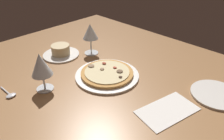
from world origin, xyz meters
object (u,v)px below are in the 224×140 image
side_plate (216,94)px  ramekin_on_saucer (61,52)px  pizza_main (107,74)px  wine_glass_near (41,65)px  wine_glass_far (90,33)px  paper_menu (167,110)px  spoon (10,94)px

side_plate → ramekin_on_saucer: bearing=17.7°
pizza_main → side_plate: pizza_main is taller
wine_glass_near → wine_glass_far: bearing=-72.0°
side_plate → paper_menu: side_plate is taller
pizza_main → wine_glass_near: (11.19, 24.73, 10.03)cm
wine_glass_far → side_plate: size_ratio=0.84×
spoon → paper_menu: bearing=-143.9°
paper_menu → ramekin_on_saucer: bearing=14.4°
side_plate → spoon: 81.69cm
ramekin_on_saucer → side_plate: 76.46cm
wine_glass_far → wine_glass_near: wine_glass_far is taller
pizza_main → wine_glass_far: size_ratio=1.74×
ramekin_on_saucer → paper_menu: bearing=-178.3°
side_plate → paper_menu: bearing=67.7°
pizza_main → spoon: size_ratio=2.80×
pizza_main → wine_glass_near: 28.94cm
ramekin_on_saucer → spoon: (-14.65, 34.08, -1.74)cm
wine_glass_far → wine_glass_near: size_ratio=1.01×
wine_glass_near → paper_menu: 50.52cm
wine_glass_near → ramekin_on_saucer: bearing=-46.5°
pizza_main → wine_glass_near: bearing=65.7°
ramekin_on_saucer → wine_glass_near: bearing=133.5°
pizza_main → paper_menu: (-31.97, 0.90, -1.00)cm
wine_glass_far → paper_menu: 56.78cm
wine_glass_far → pizza_main: bearing=155.9°
pizza_main → spoon: pizza_main is taller
ramekin_on_saucer → paper_menu: size_ratio=0.87×
wine_glass_near → paper_menu: size_ratio=0.75×
wine_glass_far → spoon: wine_glass_far is taller
wine_glass_near → spoon: (6.21, 12.12, -10.73)cm
pizza_main → ramekin_on_saucer: (32.05, 2.77, 1.04)cm
wine_glass_far → side_plate: wine_glass_far is taller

